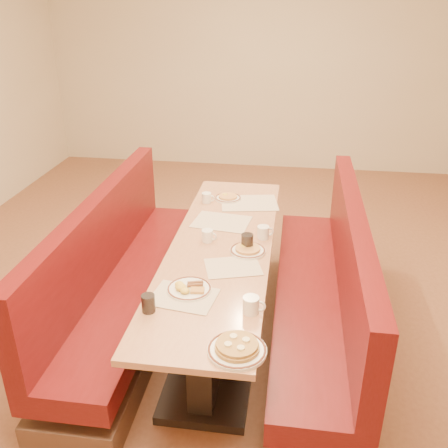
# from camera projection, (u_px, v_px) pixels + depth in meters

# --- Properties ---
(ground) EXTENTS (8.00, 8.00, 0.00)m
(ground) POSITION_uv_depth(u_px,v_px,m) (221.00, 333.00, 3.79)
(ground) COLOR #9E6647
(ground) RESTS_ON ground
(room_envelope) EXTENTS (6.04, 8.04, 2.82)m
(room_envelope) POSITION_uv_depth(u_px,v_px,m) (221.00, 70.00, 2.96)
(room_envelope) COLOR beige
(room_envelope) RESTS_ON ground
(diner_table) EXTENTS (0.70, 2.50, 0.75)m
(diner_table) POSITION_uv_depth(u_px,v_px,m) (221.00, 291.00, 3.63)
(diner_table) COLOR black
(diner_table) RESTS_ON ground
(booth_left) EXTENTS (0.55, 2.50, 1.05)m
(booth_left) POSITION_uv_depth(u_px,v_px,m) (125.00, 285.00, 3.73)
(booth_left) COLOR #4C3326
(booth_left) RESTS_ON ground
(booth_right) EXTENTS (0.55, 2.50, 1.05)m
(booth_right) POSITION_uv_depth(u_px,v_px,m) (323.00, 301.00, 3.54)
(booth_right) COLOR #4C3326
(booth_right) RESTS_ON ground
(placemat_near_left) EXTENTS (0.41, 0.33, 0.00)m
(placemat_near_left) POSITION_uv_depth(u_px,v_px,m) (183.00, 297.00, 2.89)
(placemat_near_left) COLOR beige
(placemat_near_left) RESTS_ON diner_table
(placemat_near_right) EXTENTS (0.41, 0.35, 0.00)m
(placemat_near_right) POSITION_uv_depth(u_px,v_px,m) (233.00, 267.00, 3.20)
(placemat_near_right) COLOR beige
(placemat_near_right) RESTS_ON diner_table
(placemat_far_left) EXTENTS (0.46, 0.37, 0.00)m
(placemat_far_left) POSITION_uv_depth(u_px,v_px,m) (222.00, 222.00, 3.81)
(placemat_far_left) COLOR beige
(placemat_far_left) RESTS_ON diner_table
(placemat_far_right) EXTENTS (0.51, 0.42, 0.00)m
(placemat_far_right) POSITION_uv_depth(u_px,v_px,m) (249.00, 203.00, 4.15)
(placemat_far_right) COLOR beige
(placemat_far_right) RESTS_ON diner_table
(pancake_plate) EXTENTS (0.29, 0.29, 0.07)m
(pancake_plate) POSITION_uv_depth(u_px,v_px,m) (237.00, 348.00, 2.44)
(pancake_plate) COLOR white
(pancake_plate) RESTS_ON diner_table
(eggs_plate) EXTENTS (0.26, 0.26, 0.05)m
(eggs_plate) POSITION_uv_depth(u_px,v_px,m) (189.00, 289.00, 2.94)
(eggs_plate) COLOR white
(eggs_plate) RESTS_ON diner_table
(extra_plate_mid) EXTENTS (0.24, 0.24, 0.05)m
(extra_plate_mid) POSITION_uv_depth(u_px,v_px,m) (248.00, 250.00, 3.38)
(extra_plate_mid) COLOR white
(extra_plate_mid) RESTS_ON diner_table
(extra_plate_far) EXTENTS (0.22, 0.22, 0.04)m
(extra_plate_far) POSITION_uv_depth(u_px,v_px,m) (228.00, 198.00, 4.22)
(extra_plate_far) COLOR white
(extra_plate_far) RESTS_ON diner_table
(coffee_mug_a) EXTENTS (0.13, 0.09, 0.10)m
(coffee_mug_a) POSITION_uv_depth(u_px,v_px,m) (252.00, 305.00, 2.73)
(coffee_mug_a) COLOR white
(coffee_mug_a) RESTS_ON diner_table
(coffee_mug_b) EXTENTS (0.11, 0.08, 0.09)m
(coffee_mug_b) POSITION_uv_depth(u_px,v_px,m) (208.00, 236.00, 3.51)
(coffee_mug_b) COLOR white
(coffee_mug_b) RESTS_ON diner_table
(coffee_mug_c) EXTENTS (0.12, 0.09, 0.09)m
(coffee_mug_c) POSITION_uv_depth(u_px,v_px,m) (264.00, 232.00, 3.56)
(coffee_mug_c) COLOR white
(coffee_mug_c) RESTS_ON diner_table
(coffee_mug_d) EXTENTS (0.11, 0.08, 0.08)m
(coffee_mug_d) POSITION_uv_depth(u_px,v_px,m) (207.00, 198.00, 4.15)
(coffee_mug_d) COLOR white
(coffee_mug_d) RESTS_ON diner_table
(soda_tumbler_near) EXTENTS (0.08, 0.08, 0.10)m
(soda_tumbler_near) POSITION_uv_depth(u_px,v_px,m) (148.00, 303.00, 2.74)
(soda_tumbler_near) COLOR black
(soda_tumbler_near) RESTS_ON diner_table
(soda_tumbler_mid) EXTENTS (0.08, 0.08, 0.11)m
(soda_tumbler_mid) POSITION_uv_depth(u_px,v_px,m) (247.00, 242.00, 3.40)
(soda_tumbler_mid) COLOR black
(soda_tumbler_mid) RESTS_ON diner_table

